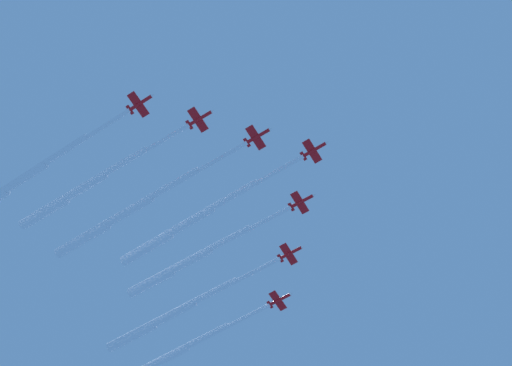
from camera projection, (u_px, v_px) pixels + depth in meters
name	position (u px, v px, depth m)	size (l,w,h in m)	color
jet_lead	(186.00, 224.00, 220.66)	(79.45, 28.39, 3.77)	red
jet_port_inner	(187.00, 262.00, 227.26)	(73.53, 24.70, 3.76)	red
jet_starboard_inner	(123.00, 215.00, 216.94)	(83.11, 28.45, 3.76)	red
jet_port_mid	(169.00, 316.00, 234.00)	(80.02, 26.86, 3.83)	red
jet_starboard_mid	(81.00, 189.00, 214.81)	(75.00, 25.69, 3.73)	red
jet_port_outer	(163.00, 360.00, 241.20)	(79.75, 27.52, 3.72)	red
jet_starboard_outer	(21.00, 180.00, 212.14)	(76.64, 27.72, 3.79)	red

